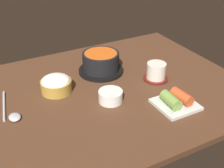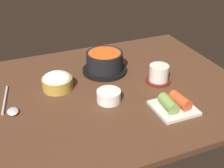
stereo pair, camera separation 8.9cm
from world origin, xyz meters
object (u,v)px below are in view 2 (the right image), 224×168
stone_pot (105,62)px  banchan_cup_center (109,96)px  spoon (10,107)px  rice_bowl (57,81)px  tea_cup_with_saucer (159,74)px  kimchi_plate (174,104)px

stone_pot → banchan_cup_center: stone_pot is taller
banchan_cup_center → spoon: size_ratio=0.42×
rice_bowl → spoon: (-17.25, -6.51, -2.41)cm
stone_pot → tea_cup_with_saucer: 21.62cm
stone_pot → tea_cup_with_saucer: (15.41, -15.15, -0.76)cm
stone_pot → kimchi_plate: 34.46cm
rice_bowl → spoon: 18.60cm
banchan_cup_center → spoon: 32.08cm
rice_bowl → kimchi_plate: (31.19, -26.94, -1.19)cm
rice_bowl → banchan_cup_center: (13.78, -14.51, -0.95)cm
kimchi_plate → spoon: size_ratio=0.66×
stone_pot → tea_cup_with_saucer: bearing=-44.5°
kimchi_plate → spoon: kimchi_plate is taller
tea_cup_with_saucer → banchan_cup_center: bearing=-167.1°
spoon → banchan_cup_center: bearing=-14.5°
rice_bowl → banchan_cup_center: size_ratio=1.34×
banchan_cup_center → tea_cup_with_saucer: bearing=12.9°
stone_pot → rice_bowl: size_ratio=1.61×
kimchi_plate → spoon: bearing=157.1°
kimchi_plate → rice_bowl: bearing=139.2°
kimchi_plate → spoon: 52.59cm
banchan_cup_center → stone_pot: bearing=72.3°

